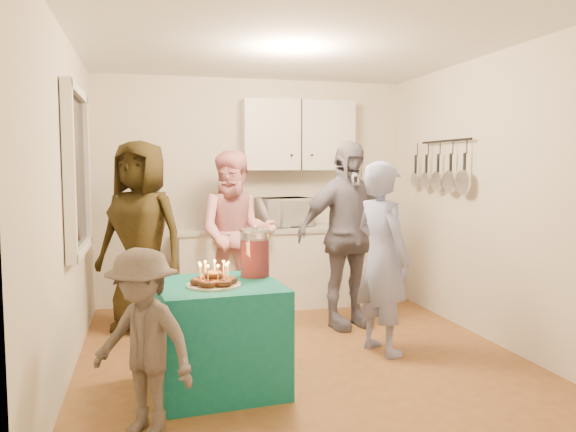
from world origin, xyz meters
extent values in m
plane|color=brown|center=(0.00, 0.00, 0.00)|extent=(4.00, 4.00, 0.00)
plane|color=white|center=(0.00, 0.00, 2.60)|extent=(4.00, 4.00, 0.00)
plane|color=silver|center=(0.00, 2.00, 1.30)|extent=(3.60, 3.60, 0.00)
plane|color=silver|center=(-1.80, 0.00, 1.30)|extent=(4.00, 4.00, 0.00)
plane|color=silver|center=(1.80, 0.00, 1.30)|extent=(4.00, 4.00, 0.00)
cube|color=black|center=(-1.77, 0.30, 1.55)|extent=(0.04, 1.00, 1.20)
cube|color=white|center=(0.20, 1.70, 0.43)|extent=(2.20, 0.58, 0.86)
cube|color=beige|center=(0.20, 1.70, 0.89)|extent=(2.24, 0.62, 0.05)
cube|color=white|center=(0.50, 1.85, 1.95)|extent=(1.30, 0.30, 0.80)
cube|color=black|center=(1.72, 0.70, 1.60)|extent=(0.12, 1.00, 0.60)
imported|color=white|center=(0.30, 1.70, 1.07)|extent=(0.67, 0.54, 0.33)
cube|color=#0F6761|center=(-0.74, -0.55, 0.38)|extent=(0.91, 0.91, 0.76)
cylinder|color=#B00E1D|center=(-0.44, -0.35, 0.93)|extent=(0.22, 0.22, 0.34)
imported|color=#919BD4|center=(0.71, -0.11, 0.82)|extent=(0.55, 0.69, 1.63)
imported|color=#4B3C15|center=(-1.28, 1.11, 0.92)|extent=(1.07, 0.97, 1.84)
imported|color=pink|center=(-0.31, 1.33, 0.88)|extent=(0.96, 0.81, 1.76)
imported|color=black|center=(0.68, 0.70, 0.92)|extent=(1.15, 0.69, 1.84)
imported|color=#4C423D|center=(-1.26, -1.14, 0.56)|extent=(0.82, 0.79, 1.12)
camera|label=1|loc=(-1.22, -4.48, 1.59)|focal=35.00mm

